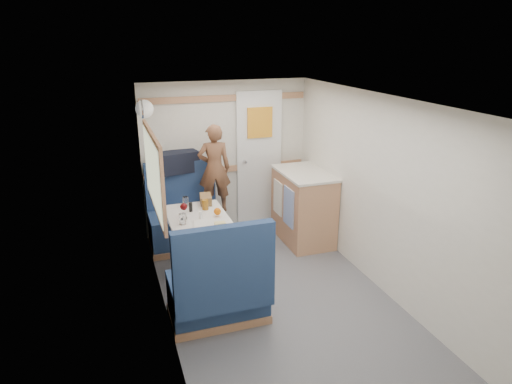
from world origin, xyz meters
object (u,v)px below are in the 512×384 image
object	(u,v)px
bench_near	(219,293)
tumbler_mid	(186,201)
wine_glass	(184,207)
orange_fruit	(217,211)
cheese_block	(220,224)
pepper_grinder	(191,207)
dinette_table	(199,230)
duffel_bag	(176,162)
bread_loaf	(206,199)
beer_glass	(205,205)
galley_counter	(303,206)
salt_grinder	(200,215)
bench_far	(185,223)
dome_light	(144,109)
tumbler_left	(182,219)
tray	(207,226)
person	(214,169)

from	to	relation	value
bench_near	tumbler_mid	size ratio (longest dim) A/B	10.15
wine_glass	orange_fruit	bearing A→B (deg)	-9.66
cheese_block	pepper_grinder	bearing A→B (deg)	110.02
bench_near	wine_glass	world-z (taller)	bench_near
dinette_table	duffel_bag	bearing A→B (deg)	91.78
pepper_grinder	bread_loaf	distance (m)	0.29
beer_glass	galley_counter	bearing A→B (deg)	15.07
duffel_bag	salt_grinder	bearing A→B (deg)	-99.00
galley_counter	bread_loaf	bearing A→B (deg)	-172.33
bench_near	wine_glass	bearing A→B (deg)	99.43
pepper_grinder	salt_grinder	bearing A→B (deg)	-77.63
tumbler_mid	salt_grinder	distance (m)	0.45
bench_far	beer_glass	distance (m)	0.84
orange_fruit	beer_glass	distance (m)	0.25
galley_counter	salt_grinder	distance (m)	1.61
dome_light	bread_loaf	distance (m)	1.23
beer_glass	salt_grinder	xyz separation A→B (m)	(-0.11, -0.26, -0.01)
dinette_table	tumbler_left	world-z (taller)	tumbler_left
tray	person	bearing A→B (deg)	72.55
bench_far	tray	size ratio (longest dim) A/B	3.03
wine_glass	pepper_grinder	size ratio (longest dim) A/B	1.65
dome_light	orange_fruit	distance (m)	1.45
tumbler_mid	pepper_grinder	xyz separation A→B (m)	(0.02, -0.20, -0.00)
person	wine_glass	world-z (taller)	person
dome_light	bread_loaf	world-z (taller)	dome_light
cheese_block	orange_fruit	bearing A→B (deg)	80.94
wine_glass	tumbler_mid	bearing A→B (deg)	77.36
person	wine_glass	distance (m)	0.97
dinette_table	pepper_grinder	bearing A→B (deg)	103.28
cheese_block	tumbler_left	world-z (taller)	tumbler_left
pepper_grinder	duffel_bag	bearing A→B (deg)	89.59
dinette_table	tumbler_left	distance (m)	0.32
cheese_block	beer_glass	size ratio (longest dim) A/B	0.99
dinette_table	tumbler_mid	world-z (taller)	tumbler_mid
tumbler_left	salt_grinder	world-z (taller)	tumbler_left
pepper_grinder	beer_glass	bearing A→B (deg)	3.95
bench_far	dome_light	bearing A→B (deg)	-177.88
orange_fruit	tumbler_mid	bearing A→B (deg)	121.02
dome_light	person	xyz separation A→B (m)	(0.77, -0.05, -0.75)
cheese_block	duffel_bag	bearing A→B (deg)	97.18
galley_counter	beer_glass	bearing A→B (deg)	-164.93
tray	dome_light	bearing A→B (deg)	110.26
dome_light	orange_fruit	bearing A→B (deg)	-56.99
wine_glass	tumbler_mid	size ratio (longest dim) A/B	1.62
dome_light	bread_loaf	size ratio (longest dim) A/B	0.86
tray	pepper_grinder	world-z (taller)	pepper_grinder
cheese_block	tray	bearing A→B (deg)	155.85
tray	wine_glass	bearing A→B (deg)	120.52
duffel_bag	wine_glass	size ratio (longest dim) A/B	3.24
dinette_table	dome_light	xyz separation A→B (m)	(-0.39, 0.85, 1.18)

